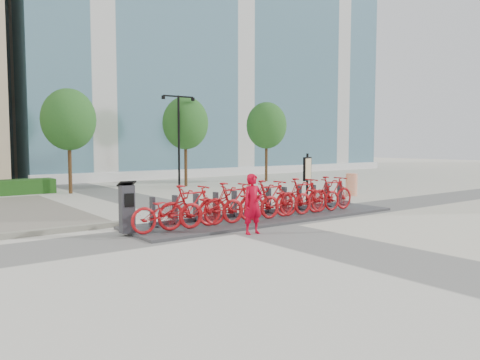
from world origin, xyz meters
TOP-DOWN VIEW (x-y plane):
  - ground at (0.00, 0.00)m, footprint 120.00×120.00m
  - glass_building at (14.00, 26.00)m, footprint 32.00×16.00m
  - tree_1 at (-1.50, 12.00)m, footprint 2.60×2.60m
  - tree_2 at (5.00, 12.00)m, footprint 2.60×2.60m
  - tree_3 at (11.00, 12.00)m, footprint 2.60×2.60m
  - streetlamp at (4.00, 11.00)m, footprint 2.00×0.20m
  - dock_pad at (1.30, 0.30)m, footprint 9.60×2.40m
  - dock_rail_posts at (1.36, 0.77)m, footprint 8.02×0.50m
  - bike_0 at (-2.60, -0.05)m, footprint 2.11×0.73m
  - bike_1 at (-1.88, -0.05)m, footprint 2.04×0.58m
  - bike_2 at (-1.16, -0.05)m, footprint 2.11×0.73m
  - bike_3 at (-0.44, -0.05)m, footprint 2.04×0.58m
  - bike_4 at (0.28, -0.05)m, footprint 2.11×0.73m
  - bike_5 at (1.00, -0.05)m, footprint 2.04×0.58m
  - bike_6 at (1.72, -0.05)m, footprint 2.11×0.73m
  - bike_7 at (2.44, -0.05)m, footprint 2.04×0.58m
  - bike_8 at (3.16, -0.05)m, footprint 2.11×0.73m
  - bike_9 at (3.88, -0.05)m, footprint 2.04×0.58m
  - kiosk at (-3.56, 0.39)m, footprint 0.45×0.39m
  - worker_red at (-0.73, -1.40)m, footprint 0.61×0.42m
  - construction_barrel at (8.73, 3.11)m, footprint 0.57×0.57m
  - map_sign at (4.60, 1.88)m, footprint 0.65×0.36m

SIDE VIEW (x-z plane):
  - ground at x=0.00m, z-range 0.00..0.00m
  - dock_pad at x=1.30m, z-range 0.00..0.08m
  - dock_rail_posts at x=1.36m, z-range 0.08..0.93m
  - construction_barrel at x=8.73m, z-range 0.00..1.04m
  - bike_0 at x=-2.60m, z-range 0.08..1.19m
  - bike_2 at x=-1.16m, z-range 0.08..1.19m
  - bike_4 at x=0.28m, z-range 0.08..1.19m
  - bike_6 at x=1.72m, z-range 0.08..1.19m
  - bike_8 at x=3.16m, z-range 0.08..1.19m
  - bike_1 at x=-1.88m, z-range 0.08..1.31m
  - bike_3 at x=-0.44m, z-range 0.08..1.31m
  - bike_5 at x=1.00m, z-range 0.08..1.31m
  - bike_7 at x=2.44m, z-range 0.08..1.31m
  - bike_9 at x=3.88m, z-range 0.08..1.31m
  - kiosk at x=-3.56m, z-range 0.05..1.44m
  - worker_red at x=-0.73m, z-range 0.00..1.63m
  - map_sign at x=4.60m, z-range 0.33..2.38m
  - streetlamp at x=4.00m, z-range 0.63..5.63m
  - tree_1 at x=-1.50m, z-range 1.04..6.14m
  - tree_2 at x=5.00m, z-range 1.04..6.14m
  - tree_3 at x=11.00m, z-range 1.04..6.14m
  - glass_building at x=14.00m, z-range 0.00..24.00m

